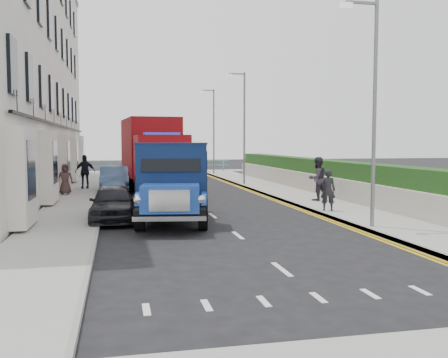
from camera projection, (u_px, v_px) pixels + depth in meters
The scene contains 22 objects.
ground at pixel (224, 224), 16.58m from camera, with size 120.00×120.00×0.00m, color black.
pavement_west at pixel (81, 197), 24.26m from camera, with size 2.40×38.00×0.12m, color gray.
pavement_east at pixel (286, 192), 26.46m from camera, with size 2.60×38.00×0.12m, color gray.
promenade at pixel (156, 172), 44.85m from camera, with size 30.00×2.50×0.12m, color gray.
sea_plane at pixel (141, 160), 75.09m from camera, with size 120.00×120.00×0.00m, color slate.
terrace_west at pixel (1, 59), 26.75m from camera, with size 6.31×30.20×14.25m.
garden_east at pixel (320, 176), 26.79m from camera, with size 1.45×28.00×1.75m.
seafront_railing at pixel (157, 166), 44.03m from camera, with size 13.00×0.08×1.11m.
lamp_near at pixel (371, 101), 15.20m from camera, with size 1.23×0.18×7.00m.
lamp_mid at pixel (242, 122), 30.81m from camera, with size 1.23×0.18×7.00m.
lamp_far at pixel (212, 126), 40.56m from camera, with size 1.23×0.18×7.00m.
bedford_lorry at pixel (172, 188), 16.28m from camera, with size 2.98×5.87×2.67m.
red_lorry at pixel (152, 153), 27.30m from camera, with size 3.24×7.89×4.04m.
parked_car_front at pixel (113, 203), 17.17m from camera, with size 1.50×3.74×1.27m, color black.
parked_car_mid at pixel (114, 179), 27.06m from camera, with size 1.49×4.28×1.41m, color #4D74A5.
parked_car_rear at pixel (130, 173), 32.62m from camera, with size 2.06×5.06×1.47m, color #AAABAF.
seafront_car_left at pixel (153, 169), 37.89m from camera, with size 2.27×4.92×1.37m, color black.
seafront_car_right at pixel (176, 167), 40.65m from camera, with size 1.71×4.24×1.45m, color #A5A6AA.
pedestrian_east_near at pixel (328, 190), 18.98m from camera, with size 0.58×0.38×1.58m, color black.
pedestrian_east_far at pixel (317, 179), 22.33m from camera, with size 0.95×0.74×1.95m, color #2E2932.
pedestrian_west_near at pixel (85, 172), 28.01m from camera, with size 1.11×0.46×1.90m, color black.
pedestrian_west_far at pixel (65, 179), 24.91m from camera, with size 0.75×0.49×1.54m, color #3E2C2D.
Camera 1 is at (-3.43, -16.06, 2.74)m, focal length 40.00 mm.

